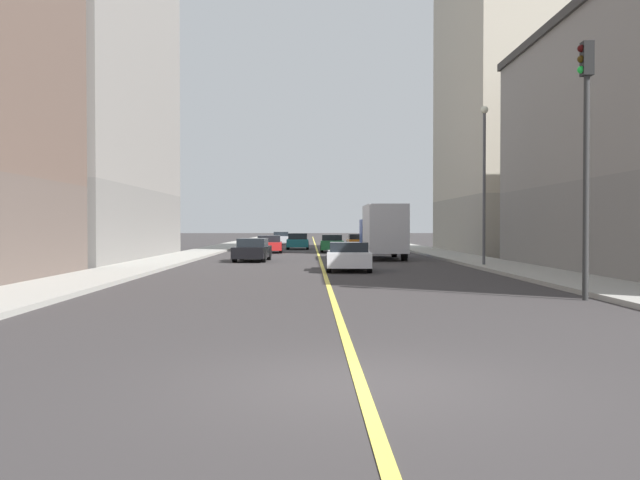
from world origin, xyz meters
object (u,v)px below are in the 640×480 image
Objects in this scene: car_red at (269,244)px; car_silver at (281,238)px; building_right_midblock at (70,83)px; car_white at (349,257)px; street_lamp_left_near at (484,169)px; traffic_light_left_near at (586,136)px; car_teal at (298,242)px; box_truck at (383,231)px; car_green at (332,244)px; car_black at (252,250)px; building_left_mid at (515,103)px; car_orange at (358,241)px.

car_red is 25.11m from car_silver.
car_white is (15.73, -10.21, -9.72)m from building_right_midblock.
street_lamp_left_near reaches higher than car_silver.
car_teal is (-8.35, 42.11, -3.71)m from traffic_light_left_near.
box_truck is at bearing -77.86° from car_silver.
car_green is 14.90m from car_black.
car_red is (-11.36, 19.02, -4.06)m from street_lamp_left_near.
building_right_midblock reaches higher than car_black.
car_orange is (-10.83, 11.89, -10.52)m from building_left_mid.
building_left_mid is 31.08m from building_right_midblock.
car_orange is (5.43, 2.94, -0.05)m from car_teal.
box_truck is at bearing 76.38° from car_white.
car_silver is at bearing 102.14° from box_truck.
car_green is 10.20m from car_orange.
car_black is at bearing 119.78° from car_white.
car_green is at bearing 70.52° from car_black.
street_lamp_left_near is at bearing 86.07° from traffic_light_left_near.
building_left_mid is 34.76m from traffic_light_left_near.
box_truck is (7.45, -10.20, 1.07)m from car_red.
box_truck is (2.70, -11.62, 1.05)m from car_green.
traffic_light_left_near reaches higher than car_silver.
car_black is 8.12m from box_truck.
car_white is at bearing 114.17° from traffic_light_left_near.
car_teal is 0.54× the size of box_truck.
car_silver is (-11.50, 44.12, -4.02)m from street_lamp_left_near.
building_left_mid is 21.08m from car_red.
car_white is at bearing -94.70° from car_orange.
car_white is (-6.61, -2.32, -4.07)m from street_lamp_left_near.
car_white is (4.76, -21.33, -0.01)m from car_red.
street_lamp_left_near reaches higher than car_white.
street_lamp_left_near is 8.10m from car_white.
car_red is 8.55m from car_teal.
car_green is (15.73, 12.54, -9.70)m from building_right_midblock.
street_lamp_left_near is 1.65× the size of car_black.
car_orange is at bearing 50.55° from building_right_midblock.
street_lamp_left_near is at bearing -66.08° from box_truck.
car_red is at bearing -163.41° from car_green.
traffic_light_left_near is at bearing -83.00° from box_truck.
car_red is 12.64m from car_black.
car_green is at bearing 171.38° from building_left_mid.
car_black is at bearing -91.00° from car_red.
building_left_mid reaches higher than car_silver.
building_left_mid is at bearing -8.62° from car_green.
car_green is at bearing -78.33° from car_silver.
street_lamp_left_near is at bearing -28.85° from car_black.
car_white is (0.01, -22.75, -0.03)m from car_green.
box_truck is (7.60, -35.31, 1.03)m from car_silver.
car_silver reaches higher than car_white.
car_orange is at bearing 72.23° from car_black.
car_white is at bearing -83.98° from car_silver.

